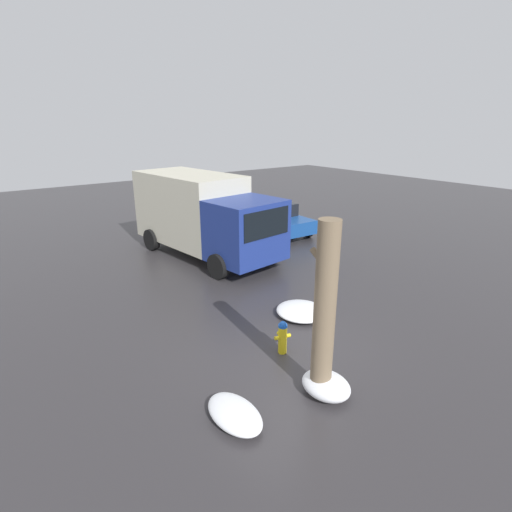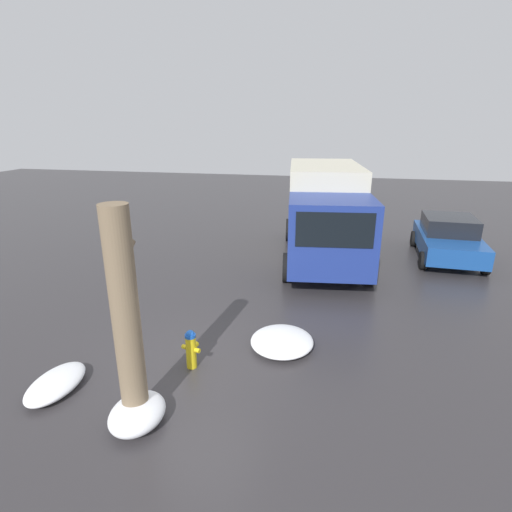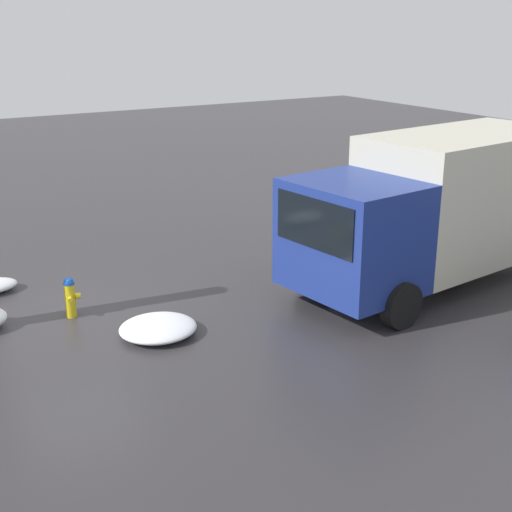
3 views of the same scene
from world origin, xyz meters
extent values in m
plane|color=#333033|center=(0.00, 0.00, 0.00)|extent=(60.00, 60.00, 0.00)
cylinder|color=yellow|center=(0.00, 0.00, 0.34)|extent=(0.20, 0.20, 0.67)
cylinder|color=blue|center=(0.00, 0.00, 0.71)|extent=(0.21, 0.21, 0.06)
sphere|color=blue|center=(0.00, 0.00, 0.74)|extent=(0.17, 0.17, 0.17)
cylinder|color=yellow|center=(0.15, -0.04, 0.42)|extent=(0.12, 0.13, 0.11)
cylinder|color=yellow|center=(0.04, 0.15, 0.42)|extent=(0.11, 0.12, 0.09)
cylinder|color=yellow|center=(-0.04, -0.15, 0.42)|extent=(0.11, 0.12, 0.09)
cube|color=navy|center=(4.92, -2.50, 1.53)|extent=(2.32, 2.66, 2.16)
cube|color=black|center=(3.89, -2.62, 1.96)|extent=(0.26, 2.05, 0.95)
cube|color=beige|center=(8.30, -2.12, 1.83)|extent=(5.00, 2.97, 2.76)
cylinder|color=black|center=(5.16, -3.71, 0.45)|extent=(0.93, 0.38, 0.90)
cylinder|color=black|center=(4.88, -1.27, 0.45)|extent=(0.93, 0.38, 0.90)
cylinder|color=black|center=(9.35, -0.77, 0.45)|extent=(0.93, 0.38, 0.90)
cylinder|color=#23232D|center=(5.64, -3.31, 0.41)|extent=(0.25, 0.25, 0.81)
cylinder|color=#234C8C|center=(5.64, -3.31, 1.15)|extent=(0.37, 0.37, 0.68)
sphere|color=tan|center=(5.64, -3.31, 1.60)|extent=(0.22, 0.22, 0.22)
ellipsoid|color=white|center=(1.11, -1.66, 0.14)|extent=(1.44, 1.36, 0.28)
camera|label=1|loc=(-6.18, 5.46, 5.22)|focal=28.00mm
camera|label=2|loc=(-6.46, -2.66, 4.66)|focal=28.00mm
camera|label=3|loc=(-3.56, -12.85, 5.58)|focal=50.00mm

